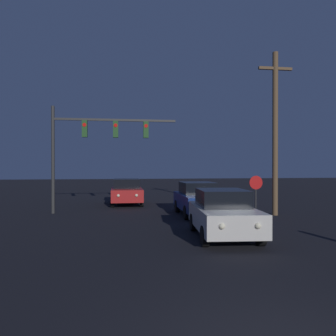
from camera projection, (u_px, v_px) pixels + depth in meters
car_near at (223, 213)px, 11.63m from camera, size 2.25×4.30×1.69m
car_mid at (198, 198)px, 16.90m from camera, size 2.01×4.21×1.69m
car_far at (127, 192)px, 21.43m from camera, size 2.04×4.22×1.69m
traffic_signal_mast at (93, 139)px, 17.74m from camera, size 6.71×0.30×5.74m
stop_sign at (256, 187)px, 17.09m from camera, size 0.71×0.07×2.02m
utility_pole at (275, 130)px, 16.82m from camera, size 1.80×0.28×8.39m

